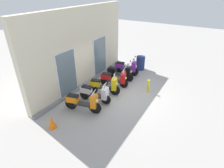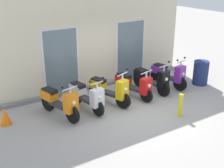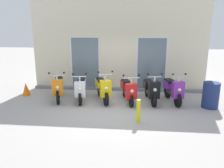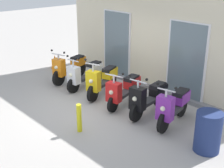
# 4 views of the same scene
# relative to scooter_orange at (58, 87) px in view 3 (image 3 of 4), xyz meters

# --- Properties ---
(ground_plane) EXTENTS (40.00, 40.00, 0.00)m
(ground_plane) POSITION_rel_scooter_orange_xyz_m (2.17, -0.83, -0.49)
(ground_plane) COLOR #A8A39E
(storefront_facade) EXTENTS (7.42, 0.50, 4.07)m
(storefront_facade) POSITION_rel_scooter_orange_xyz_m (2.17, 1.67, 1.48)
(storefront_facade) COLOR beige
(storefront_facade) RESTS_ON ground_plane
(scooter_orange) EXTENTS (0.76, 1.65, 1.18)m
(scooter_orange) POSITION_rel_scooter_orange_xyz_m (0.00, 0.00, 0.00)
(scooter_orange) COLOR black
(scooter_orange) RESTS_ON ground_plane
(scooter_white) EXTENTS (0.61, 1.59, 1.17)m
(scooter_white) POSITION_rel_scooter_orange_xyz_m (0.88, -0.02, -0.01)
(scooter_white) COLOR black
(scooter_white) RESTS_ON ground_plane
(scooter_yellow) EXTENTS (0.83, 1.60, 1.26)m
(scooter_yellow) POSITION_rel_scooter_orange_xyz_m (1.71, -0.01, -0.00)
(scooter_yellow) COLOR black
(scooter_yellow) RESTS_ON ground_plane
(scooter_red) EXTENTS (0.75, 1.56, 1.16)m
(scooter_red) POSITION_rel_scooter_orange_xyz_m (2.65, -0.03, -0.02)
(scooter_red) COLOR black
(scooter_red) RESTS_ON ground_plane
(scooter_black) EXTENTS (0.61, 1.65, 1.20)m
(scooter_black) POSITION_rel_scooter_orange_xyz_m (3.50, 0.05, -0.02)
(scooter_black) COLOR black
(scooter_black) RESTS_ON ground_plane
(scooter_purple) EXTENTS (0.64, 1.56, 1.20)m
(scooter_purple) POSITION_rel_scooter_orange_xyz_m (4.30, 0.05, 0.01)
(scooter_purple) COLOR black
(scooter_purple) RESTS_ON ground_plane
(traffic_cone) EXTENTS (0.32, 0.32, 0.52)m
(traffic_cone) POSITION_rel_scooter_orange_xyz_m (-1.49, 0.37, -0.23)
(traffic_cone) COLOR orange
(traffic_cone) RESTS_ON ground_plane
(trash_bin) EXTENTS (0.55, 0.55, 0.90)m
(trash_bin) POSITION_rel_scooter_orange_xyz_m (5.51, -0.37, -0.04)
(trash_bin) COLOR navy
(trash_bin) RESTS_ON ground_plane
(curb_bollard) EXTENTS (0.12, 0.12, 0.70)m
(curb_bollard) POSITION_rel_scooter_orange_xyz_m (3.01, -1.87, -0.14)
(curb_bollard) COLOR yellow
(curb_bollard) RESTS_ON ground_plane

